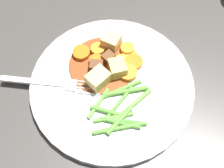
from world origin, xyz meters
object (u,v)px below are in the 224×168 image
at_px(carrot_slice_6, 130,56).
at_px(carrot_slice_7, 123,63).
at_px(dinner_plate, 112,86).
at_px(potato_chunk_0, 111,42).
at_px(carrot_slice_5, 98,50).
at_px(meat_chunk_1, 108,58).
at_px(potato_chunk_1, 117,68).
at_px(meat_chunk_0, 96,67).
at_px(fork, 54,83).
at_px(potato_chunk_2, 98,79).
at_px(carrot_slice_0, 127,49).
at_px(carrot_slice_2, 134,62).
at_px(carrot_slice_3, 96,61).
at_px(carrot_slice_4, 81,53).
at_px(carrot_slice_1, 128,73).

distance_m(carrot_slice_6, carrot_slice_7, 0.02).
relative_size(dinner_plate, potato_chunk_0, 8.96).
relative_size(carrot_slice_5, meat_chunk_1, 1.28).
relative_size(dinner_plate, potato_chunk_1, 9.25).
xyz_separation_m(meat_chunk_0, fork, (0.01, 0.08, -0.01)).
distance_m(carrot_slice_6, potato_chunk_2, 0.08).
height_order(carrot_slice_7, fork, carrot_slice_7).
height_order(carrot_slice_0, carrot_slice_7, carrot_slice_0).
distance_m(carrot_slice_2, potato_chunk_2, 0.07).
bearing_deg(potato_chunk_0, carrot_slice_6, -148.64).
height_order(carrot_slice_0, meat_chunk_1, meat_chunk_1).
height_order(carrot_slice_5, fork, carrot_slice_5).
height_order(carrot_slice_3, carrot_slice_4, same).
bearing_deg(carrot_slice_0, carrot_slice_3, 90.47).
bearing_deg(meat_chunk_1, carrot_slice_1, -154.61).
distance_m(carrot_slice_0, carrot_slice_7, 0.03).
bearing_deg(meat_chunk_0, carrot_slice_5, -27.58).
xyz_separation_m(carrot_slice_1, potato_chunk_0, (0.07, 0.00, 0.01)).
bearing_deg(fork, potato_chunk_0, -77.31).
xyz_separation_m(carrot_slice_4, potato_chunk_2, (-0.07, -0.00, 0.01)).
xyz_separation_m(dinner_plate, potato_chunk_0, (0.07, -0.03, 0.02)).
bearing_deg(potato_chunk_2, carrot_slice_2, -82.84).
distance_m(carrot_slice_5, carrot_slice_6, 0.06).
bearing_deg(fork, carrot_slice_6, -92.52).
height_order(potato_chunk_1, meat_chunk_0, potato_chunk_1).
height_order(carrot_slice_6, meat_chunk_1, meat_chunk_1).
distance_m(dinner_plate, carrot_slice_7, 0.05).
xyz_separation_m(carrot_slice_4, meat_chunk_1, (-0.03, -0.04, 0.00)).
relative_size(potato_chunk_1, meat_chunk_1, 1.55).
xyz_separation_m(carrot_slice_0, potato_chunk_0, (0.02, 0.02, 0.01)).
relative_size(carrot_slice_1, carrot_slice_6, 1.16).
bearing_deg(carrot_slice_6, meat_chunk_0, 89.85).
bearing_deg(potato_chunk_1, carrot_slice_3, 37.46).
xyz_separation_m(carrot_slice_7, potato_chunk_1, (-0.01, 0.02, 0.01)).
height_order(carrot_slice_7, potato_chunk_0, potato_chunk_0).
bearing_deg(potato_chunk_1, carrot_slice_6, -60.19).
height_order(carrot_slice_7, potato_chunk_2, potato_chunk_2).
xyz_separation_m(carrot_slice_1, carrot_slice_5, (0.07, 0.03, 0.00)).
bearing_deg(carrot_slice_6, meat_chunk_1, 77.58).
xyz_separation_m(carrot_slice_6, potato_chunk_1, (-0.02, 0.03, 0.01)).
bearing_deg(carrot_slice_3, carrot_slice_1, -138.31).
bearing_deg(fork, meat_chunk_0, -94.49).
relative_size(carrot_slice_0, meat_chunk_0, 1.09).
xyz_separation_m(potato_chunk_1, meat_chunk_0, (0.02, 0.03, -0.00)).
bearing_deg(carrot_slice_6, carrot_slice_5, 54.21).
distance_m(dinner_plate, potato_chunk_1, 0.03).
bearing_deg(fork, meat_chunk_1, -88.80).
xyz_separation_m(carrot_slice_6, meat_chunk_0, (0.00, 0.07, 0.01)).
bearing_deg(potato_chunk_0, potato_chunk_1, 165.82).
relative_size(carrot_slice_3, meat_chunk_1, 1.26).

